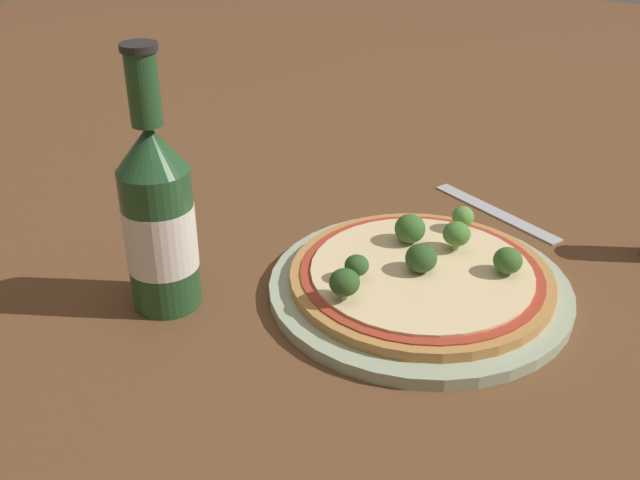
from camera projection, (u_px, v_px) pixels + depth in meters
name	position (u px, v px, depth m)	size (l,w,h in m)	color
ground_plane	(423.00, 289.00, 0.73)	(3.00, 3.00, 0.00)	brown
plate	(422.00, 289.00, 0.71)	(0.29, 0.29, 0.01)	#A3B293
pizza	(420.00, 275.00, 0.71)	(0.25, 0.25, 0.01)	#B77F42
broccoli_floret_0	(457.00, 234.00, 0.73)	(0.03, 0.03, 0.03)	#89A866
broccoli_floret_1	(464.00, 217.00, 0.77)	(0.02, 0.02, 0.03)	#89A866
broccoli_floret_2	(420.00, 258.00, 0.70)	(0.03, 0.03, 0.03)	#89A866
broccoli_floret_3	(508.00, 261.00, 0.70)	(0.03, 0.03, 0.03)	#89A866
broccoli_floret_4	(410.00, 229.00, 0.75)	(0.03, 0.03, 0.03)	#89A866
broccoli_floret_5	(344.00, 283.00, 0.66)	(0.03, 0.03, 0.03)	#89A866
broccoli_floret_6	(357.00, 266.00, 0.69)	(0.02, 0.02, 0.02)	#89A866
beer_bottle	(158.00, 217.00, 0.66)	(0.06, 0.06, 0.24)	#234C28
fork	(494.00, 211.00, 0.87)	(0.08, 0.17, 0.00)	#B2B2B7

